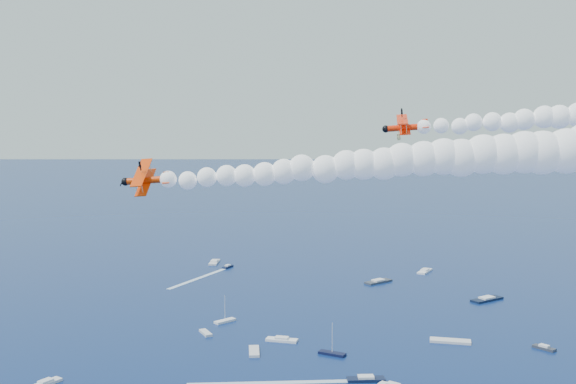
% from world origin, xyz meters
% --- Properties ---
extents(biplane_lead, '(9.18, 10.45, 6.86)m').
position_xyz_m(biplane_lead, '(18.57, 33.67, 61.12)').
color(biplane_lead, '#FF2805').
extents(biplane_trail, '(9.01, 10.43, 7.75)m').
position_xyz_m(biplane_trail, '(-10.08, 2.07, 54.42)').
color(biplane_trail, '#ED3904').
extents(smoke_trail_trail, '(73.52, 45.88, 12.29)m').
position_xyz_m(smoke_trail_trail, '(23.77, 12.77, 57.17)').
color(smoke_trail_trail, white).
extents(spectator_boats, '(219.38, 178.67, 0.70)m').
position_xyz_m(spectator_boats, '(1.44, 113.84, 0.35)').
color(spectator_boats, silver).
rests_on(spectator_boats, ground).
extents(boat_wakes, '(185.62, 158.51, 0.04)m').
position_xyz_m(boat_wakes, '(-21.54, 78.99, 0.03)').
color(boat_wakes, white).
rests_on(boat_wakes, ground).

